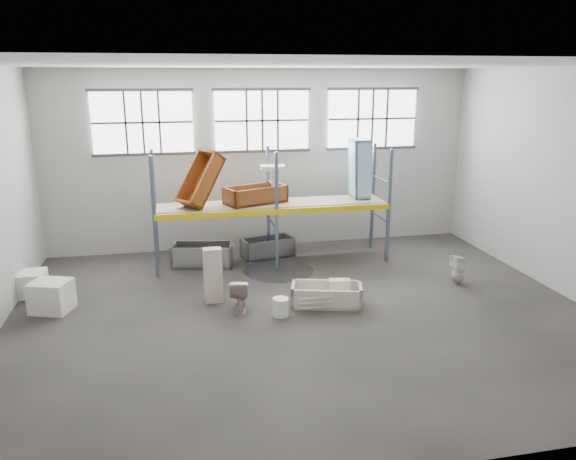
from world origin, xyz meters
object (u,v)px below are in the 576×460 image
object	(u,v)px
steel_tub_right	(268,247)
toilet_white	(458,269)
rust_tub_flat	(255,195)
blue_tub_upright	(360,168)
toilet_beige	(240,294)
steel_tub_left	(203,255)
bathtub_beige	(327,295)
carton_near	(51,296)
cistern_tall	(213,275)
bucket	(281,307)

from	to	relation	value
steel_tub_right	toilet_white	bearing A→B (deg)	-36.31
rust_tub_flat	blue_tub_upright	bearing A→B (deg)	2.35
toilet_beige	steel_tub_left	bearing A→B (deg)	-65.98
bathtub_beige	toilet_white	world-z (taller)	toilet_white
steel_tub_left	blue_tub_upright	size ratio (longest dim) A/B	0.99
toilet_beige	carton_near	bearing A→B (deg)	2.12
toilet_white	blue_tub_upright	world-z (taller)	blue_tub_upright
toilet_beige	cistern_tall	world-z (taller)	cistern_tall
toilet_beige	rust_tub_flat	world-z (taller)	rust_tub_flat
blue_tub_upright	toilet_white	bearing A→B (deg)	-59.59
toilet_white	steel_tub_left	bearing A→B (deg)	-127.37
steel_tub_left	bucket	distance (m)	3.82
bathtub_beige	steel_tub_left	distance (m)	4.02
steel_tub_left	carton_near	bearing A→B (deg)	-144.95
rust_tub_flat	bucket	size ratio (longest dim) A/B	4.06
toilet_beige	carton_near	distance (m)	3.96
carton_near	rust_tub_flat	bearing A→B (deg)	26.40
bucket	carton_near	xyz separation A→B (m)	(-4.66, 1.25, 0.14)
toilet_white	carton_near	size ratio (longest dim) A/B	0.91
toilet_beige	rust_tub_flat	size ratio (longest dim) A/B	0.44
steel_tub_right	bathtub_beige	bearing A→B (deg)	-79.62
bathtub_beige	steel_tub_right	distance (m)	3.66
toilet_white	rust_tub_flat	bearing A→B (deg)	-134.07
toilet_white	steel_tub_right	world-z (taller)	toilet_white
steel_tub_right	blue_tub_upright	size ratio (longest dim) A/B	0.89
bucket	carton_near	world-z (taller)	carton_near
toilet_white	bucket	distance (m)	4.62
blue_tub_upright	carton_near	world-z (taller)	blue_tub_upright
toilet_beige	steel_tub_left	xyz separation A→B (m)	(-0.60, 3.05, -0.06)
bathtub_beige	carton_near	xyz separation A→B (m)	(-5.75, 0.87, 0.11)
cistern_tall	steel_tub_left	world-z (taller)	cistern_tall
steel_tub_right	bucket	world-z (taller)	steel_tub_right
toilet_beige	toilet_white	distance (m)	5.30
bathtub_beige	cistern_tall	world-z (taller)	cistern_tall
bathtub_beige	carton_near	distance (m)	5.82
steel_tub_right	rust_tub_flat	xyz separation A→B (m)	(-0.38, -0.39, 1.57)
toilet_beige	blue_tub_upright	bearing A→B (deg)	-126.10
toilet_beige	toilet_white	xyz separation A→B (m)	(5.28, 0.47, 0.00)
carton_near	bathtub_beige	bearing A→B (deg)	-8.62
cistern_tall	bucket	bearing A→B (deg)	-41.37
rust_tub_flat	carton_near	world-z (taller)	rust_tub_flat
steel_tub_left	toilet_white	bearing A→B (deg)	-23.68
cistern_tall	blue_tub_upright	distance (m)	5.28
steel_tub_right	bucket	size ratio (longest dim) A/B	3.58
toilet_white	blue_tub_upright	xyz separation A→B (m)	(-1.60, 2.73, 2.05)
cistern_tall	rust_tub_flat	xyz separation A→B (m)	(1.34, 2.54, 1.21)
toilet_beige	cistern_tall	bearing A→B (deg)	-33.30
blue_tub_upright	bucket	bearing A→B (deg)	-128.08
bathtub_beige	carton_near	world-z (taller)	carton_near
bucket	carton_near	bearing A→B (deg)	164.97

